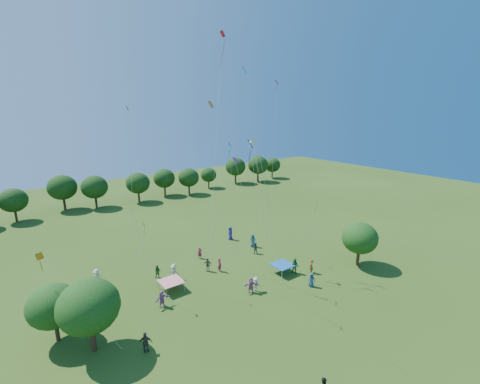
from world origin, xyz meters
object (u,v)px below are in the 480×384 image
at_px(tent_red_stripe, 171,281).
at_px(pirate_kite, 251,147).
at_px(near_tree_east, 360,238).
at_px(tent_blue, 282,265).
at_px(red_high_kite, 220,84).
at_px(near_tree_west, 89,306).
at_px(near_tree_north, 53,306).

relative_size(tent_red_stripe, pirate_kite, 0.16).
xyz_separation_m(near_tree_east, tent_blue, (-8.70, 4.11, -2.51)).
bearing_deg(tent_blue, red_high_kite, 126.54).
distance_m(near_tree_west, tent_blue, 20.63).
bearing_deg(tent_red_stripe, pirate_kite, -5.78).
relative_size(near_tree_west, red_high_kite, 0.24).
bearing_deg(near_tree_east, tent_blue, 154.69).
bearing_deg(near_tree_north, tent_red_stripe, 7.19).
bearing_deg(tent_blue, near_tree_north, 172.54).
relative_size(tent_red_stripe, tent_blue, 1.00).
relative_size(near_tree_west, tent_red_stripe, 2.73).
bearing_deg(tent_red_stripe, near_tree_west, -153.45).
distance_m(near_tree_north, tent_blue, 22.81).
height_order(pirate_kite, red_high_kite, red_high_kite).
xyz_separation_m(near_tree_west, tent_blue, (20.43, 0.00, -2.88)).
height_order(near_tree_east, tent_red_stripe, near_tree_east).
height_order(near_tree_north, red_high_kite, red_high_kite).
xyz_separation_m(near_tree_east, pirate_kite, (-10.79, 7.43, 10.83)).
distance_m(near_tree_east, tent_red_stripe, 22.31).
xyz_separation_m(near_tree_west, near_tree_north, (-2.09, 2.95, -0.71)).
xyz_separation_m(tent_red_stripe, pirate_kite, (9.72, -0.98, 13.34)).
bearing_deg(pirate_kite, red_high_kite, 131.51).
distance_m(tent_red_stripe, red_high_kite, 21.41).
bearing_deg(near_tree_north, near_tree_east, -12.75).
bearing_deg(red_high_kite, tent_red_stripe, -168.20).
xyz_separation_m(near_tree_north, red_high_kite, (18.17, 2.91, 17.82)).
xyz_separation_m(near_tree_west, red_high_kite, (16.09, 5.86, 17.12)).
distance_m(near_tree_east, red_high_kite, 23.99).
bearing_deg(near_tree_north, pirate_kite, 1.03).
distance_m(pirate_kite, red_high_kite, 7.48).
height_order(near_tree_west, tent_blue, near_tree_west).
relative_size(tent_red_stripe, red_high_kite, 0.09).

